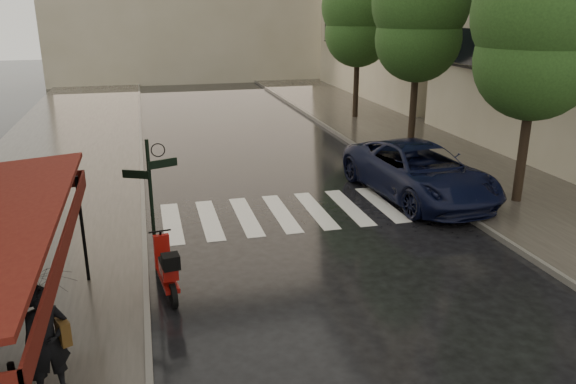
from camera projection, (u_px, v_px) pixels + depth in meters
name	position (u px, v px, depth m)	size (l,w,h in m)	color
ground	(230.00, 336.00, 10.31)	(120.00, 120.00, 0.00)	black
sidewalk_near	(55.00, 172.00, 20.25)	(6.00, 60.00, 0.12)	#38332D
sidewalk_far	(426.00, 147.00, 23.73)	(5.50, 60.00, 0.12)	#38332D
curb_near	(142.00, 166.00, 20.96)	(0.12, 60.00, 0.16)	#595651
curb_far	(364.00, 151.00, 23.07)	(0.12, 60.00, 0.16)	#595651
crosswalk	(299.00, 211.00, 16.52)	(7.85, 3.20, 0.01)	silver
signpost	(151.00, 196.00, 12.20)	(1.17, 0.29, 3.10)	black
tree_near	(540.00, 23.00, 15.49)	(3.80, 3.80, 7.99)	black
tree_mid	(420.00, 10.00, 21.81)	(3.80, 3.80, 8.34)	black
tree_far	(359.00, 12.00, 28.33)	(3.80, 3.80, 8.16)	black
pedestrian_with_umbrella	(40.00, 296.00, 8.07)	(1.42, 1.43, 2.53)	black
scooter	(167.00, 270.00, 11.65)	(0.58, 1.80, 1.19)	black
parked_car	(419.00, 171.00, 17.59)	(2.78, 6.02, 1.67)	black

